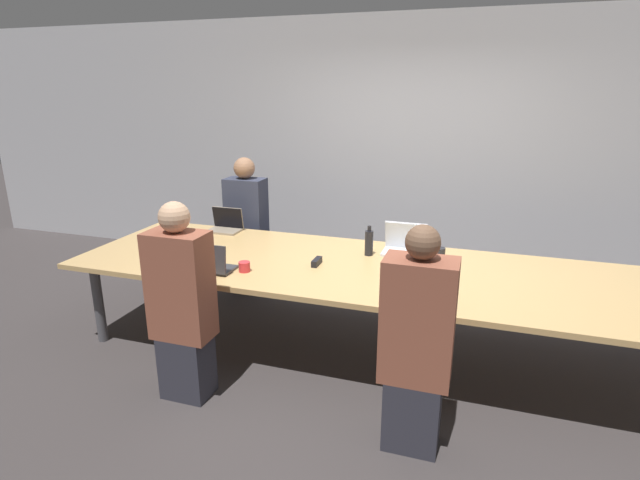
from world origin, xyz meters
TOP-DOWN VIEW (x-y plane):
  - ground_plane at (0.00, 0.00)m, footprint 24.00×24.00m
  - curtain_wall at (0.00, 1.98)m, footprint 12.00×0.06m
  - conference_table at (0.00, 0.00)m, footprint 4.75×1.39m
  - laptop_near_left at (-1.13, -0.47)m, footprint 0.32×0.23m
  - person_near_left at (-1.08, -0.95)m, footprint 0.40×0.24m
  - cup_near_left at (-0.90, -0.38)m, footprint 0.09×0.09m
  - laptop_far_center at (0.17, 0.45)m, footprint 0.35×0.25m
  - cup_far_center at (0.46, 0.39)m, footprint 0.09×0.09m
  - bottle_far_center at (-0.10, 0.29)m, footprint 0.07×0.07m
  - laptop_far_left at (-1.57, 0.57)m, footprint 0.31×0.22m
  - person_far_left at (-1.53, 0.93)m, footprint 0.40×0.24m
  - laptop_near_midright at (0.46, -0.51)m, footprint 0.33×0.28m
  - person_near_midright at (0.47, -0.99)m, footprint 0.40×0.24m
  - cup_near_midright at (0.21, -0.48)m, footprint 0.07×0.07m
  - stapler at (-0.43, -0.07)m, footprint 0.04×0.15m

SIDE VIEW (x-z plane):
  - ground_plane at x=0.00m, z-range 0.00..0.00m
  - person_near_midright at x=0.47m, z-range -0.02..1.34m
  - person_near_left at x=-1.08m, z-range -0.02..1.35m
  - person_far_left at x=-1.53m, z-range -0.02..1.37m
  - conference_table at x=0.00m, z-range 0.32..1.05m
  - stapler at x=-0.43m, z-range 0.73..0.78m
  - cup_near_left at x=-0.90m, z-range 0.73..0.80m
  - cup_near_midright at x=0.21m, z-range 0.73..0.81m
  - cup_far_center at x=0.46m, z-range 0.73..0.82m
  - laptop_far_left at x=-1.57m, z-range 0.68..0.90m
  - laptop_near_left at x=-1.13m, z-range 0.68..0.91m
  - laptop_far_center at x=0.17m, z-range 0.67..0.93m
  - laptop_near_midright at x=0.46m, z-range 0.67..0.94m
  - bottle_far_center at x=-0.10m, z-range 0.71..0.96m
  - curtain_wall at x=0.00m, z-range 0.00..2.80m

